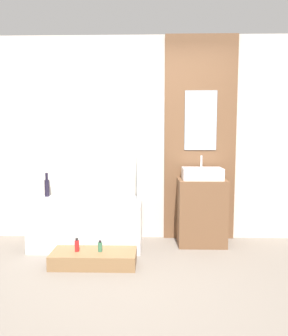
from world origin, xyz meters
TOP-DOWN VIEW (x-y plane):
  - ground_plane at (0.00, 0.00)m, footprint 12.00×12.00m
  - wall_tiled_back at (0.00, 1.58)m, footprint 4.20×0.06m
  - wall_wood_accent at (0.78, 1.53)m, footprint 0.91×0.04m
  - bathtub at (-0.62, 1.20)m, footprint 1.30×0.66m
  - glass_shower_screen at (0.01, 1.19)m, footprint 0.01×0.59m
  - wooden_step_bench at (-0.44, 0.61)m, footprint 0.88×0.37m
  - vanity_cabinet at (0.78, 1.30)m, footprint 0.58×0.42m
  - sink at (0.78, 1.30)m, footprint 0.48×0.31m
  - vase_tall_dark at (-1.19, 1.45)m, footprint 0.06×0.06m
  - vase_round_light at (-1.02, 1.41)m, footprint 0.14×0.14m
  - bottle_soap_primary at (-0.62, 0.61)m, footprint 0.05×0.05m
  - bottle_soap_secondary at (-0.37, 0.61)m, footprint 0.05×0.05m

SIDE VIEW (x-z plane):
  - ground_plane at x=0.00m, z-range 0.00..0.00m
  - wooden_step_bench at x=-0.44m, z-range 0.00..0.15m
  - bottle_soap_secondary at x=-0.37m, z-range 0.14..0.26m
  - bottle_soap_primary at x=-0.62m, z-range 0.14..0.28m
  - bathtub at x=-0.62m, z-range 0.00..0.57m
  - vanity_cabinet at x=0.78m, z-range 0.00..0.81m
  - vase_round_light at x=-1.02m, z-range 0.56..0.70m
  - vase_tall_dark at x=-1.19m, z-range 0.53..0.84m
  - sink at x=0.78m, z-range 0.74..1.03m
  - glass_shower_screen at x=0.01m, z-range 0.56..1.68m
  - wall_tiled_back at x=0.00m, z-range 0.00..2.60m
  - wall_wood_accent at x=0.78m, z-range 0.01..2.61m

